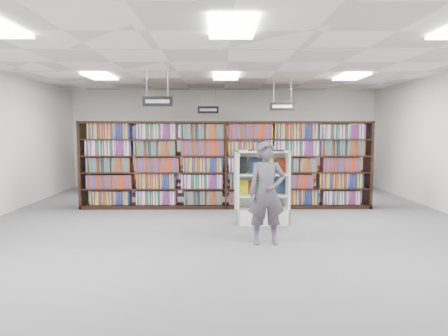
{
  "coord_description": "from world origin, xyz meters",
  "views": [
    {
      "loc": [
        -0.16,
        -8.56,
        1.89
      ],
      "look_at": [
        -0.06,
        0.5,
        1.1
      ],
      "focal_mm": 35.0,
      "sensor_mm": 36.0,
      "label": 1
    }
  ],
  "objects_px": {
    "open_book": "(266,149)",
    "endcap_display": "(261,199)",
    "bookshelf_row_near": "(226,165)",
    "shopper": "(267,193)"
  },
  "relations": [
    {
      "from": "open_book",
      "to": "endcap_display",
      "type": "bearing_deg",
      "value": 153.88
    },
    {
      "from": "bookshelf_row_near",
      "to": "shopper",
      "type": "distance_m",
      "value": 3.48
    },
    {
      "from": "endcap_display",
      "to": "open_book",
      "type": "distance_m",
      "value": 1.02
    },
    {
      "from": "bookshelf_row_near",
      "to": "shopper",
      "type": "xyz_separation_m",
      "value": [
        0.62,
        -3.42,
        -0.2
      ]
    },
    {
      "from": "endcap_display",
      "to": "shopper",
      "type": "height_order",
      "value": "shopper"
    },
    {
      "from": "endcap_display",
      "to": "bookshelf_row_near",
      "type": "bearing_deg",
      "value": 107.01
    },
    {
      "from": "bookshelf_row_near",
      "to": "open_book",
      "type": "relative_size",
      "value": 9.16
    },
    {
      "from": "bookshelf_row_near",
      "to": "open_book",
      "type": "xyz_separation_m",
      "value": [
        0.78,
        -1.87,
        0.46
      ]
    },
    {
      "from": "bookshelf_row_near",
      "to": "endcap_display",
      "type": "xyz_separation_m",
      "value": [
        0.7,
        -1.81,
        -0.56
      ]
    },
    {
      "from": "bookshelf_row_near",
      "to": "open_book",
      "type": "distance_m",
      "value": 2.08
    }
  ]
}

